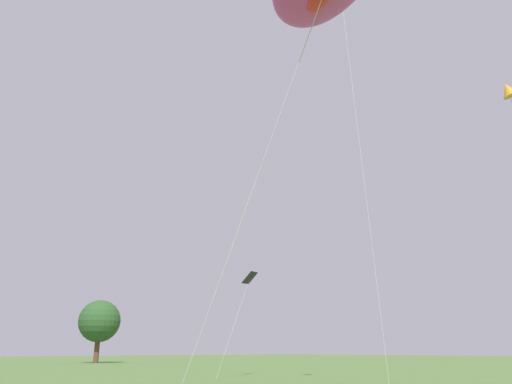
% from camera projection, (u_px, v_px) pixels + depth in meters
% --- Properties ---
extents(small_kite_streamer_purple, '(4.45, 0.88, 11.20)m').
position_uv_depth(small_kite_streamer_purple, '(509.00, 93.00, 18.13)').
color(small_kite_streamer_purple, orange).
rests_on(small_kite_streamer_purple, ground).
extents(small_kite_triangle_green, '(3.48, 1.10, 6.79)m').
position_uv_depth(small_kite_triangle_green, '(249.00, 279.00, 33.18)').
color(small_kite_triangle_green, black).
rests_on(small_kite_triangle_green, ground).
extents(tree_oak_left, '(5.72, 5.72, 8.41)m').
position_uv_depth(tree_oak_left, '(99.00, 321.00, 68.24)').
color(tree_oak_left, '#513823').
rests_on(tree_oak_left, ground).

